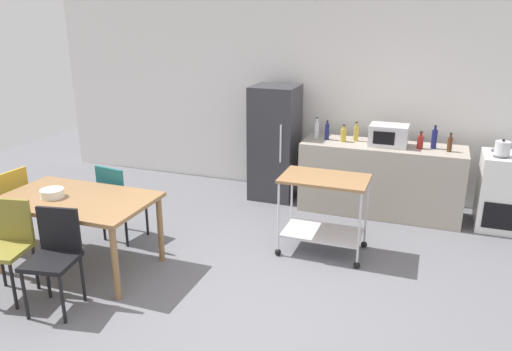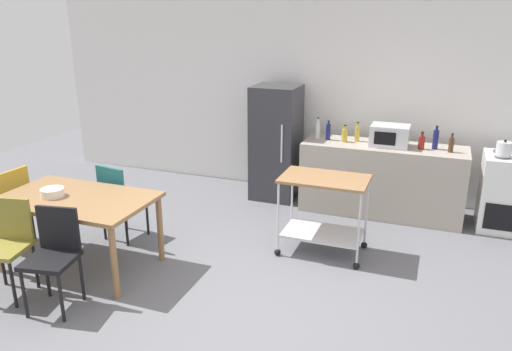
# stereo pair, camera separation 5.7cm
# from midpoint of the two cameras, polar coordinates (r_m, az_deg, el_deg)

# --- Properties ---
(ground_plane) EXTENTS (12.00, 12.00, 0.00)m
(ground_plane) POSITION_cam_midpoint_polar(r_m,az_deg,el_deg) (4.60, -2.26, -14.41)
(ground_plane) COLOR slate
(back_wall) EXTENTS (8.40, 0.12, 2.90)m
(back_wall) POSITION_cam_midpoint_polar(r_m,az_deg,el_deg) (7.01, 7.63, 9.69)
(back_wall) COLOR white
(back_wall) RESTS_ON ground_plane
(kitchen_counter) EXTENTS (2.00, 0.64, 0.90)m
(kitchen_counter) POSITION_cam_midpoint_polar(r_m,az_deg,el_deg) (6.53, 13.81, -0.39)
(kitchen_counter) COLOR #A89E8E
(kitchen_counter) RESTS_ON ground_plane
(dining_table) EXTENTS (1.50, 0.90, 0.75)m
(dining_table) POSITION_cam_midpoint_polar(r_m,az_deg,el_deg) (5.22, -20.16, -3.23)
(dining_table) COLOR olive
(dining_table) RESTS_ON ground_plane
(chair_olive) EXTENTS (0.47, 0.47, 0.89)m
(chair_olive) POSITION_cam_midpoint_polar(r_m,az_deg,el_deg) (5.03, -26.93, -6.85)
(chair_olive) COLOR olive
(chair_olive) RESTS_ON ground_plane
(chair_mustard) EXTENTS (0.43, 0.43, 0.89)m
(chair_mustard) POSITION_cam_midpoint_polar(r_m,az_deg,el_deg) (6.03, -26.79, -2.79)
(chair_mustard) COLOR gold
(chair_mustard) RESTS_ON ground_plane
(chair_black) EXTENTS (0.47, 0.47, 0.89)m
(chair_black) POSITION_cam_midpoint_polar(r_m,az_deg,el_deg) (4.65, -22.43, -8.20)
(chair_black) COLOR black
(chair_black) RESTS_ON ground_plane
(chair_teal) EXTENTS (0.46, 0.46, 0.89)m
(chair_teal) POSITION_cam_midpoint_polar(r_m,az_deg,el_deg) (5.75, -15.69, -2.40)
(chair_teal) COLOR #1E666B
(chair_teal) RESTS_ON ground_plane
(stove_oven) EXTENTS (0.60, 0.61, 0.92)m
(stove_oven) POSITION_cam_midpoint_polar(r_m,az_deg,el_deg) (6.57, 26.45, -1.68)
(stove_oven) COLOR white
(stove_oven) RESTS_ON ground_plane
(refrigerator) EXTENTS (0.60, 0.63, 1.55)m
(refrigerator) POSITION_cam_midpoint_polar(r_m,az_deg,el_deg) (6.81, 1.93, 3.79)
(refrigerator) COLOR #333338
(refrigerator) RESTS_ON ground_plane
(kitchen_cart) EXTENTS (0.91, 0.57, 0.85)m
(kitchen_cart) POSITION_cam_midpoint_polar(r_m,az_deg,el_deg) (5.29, 7.46, -3.04)
(kitchen_cart) COLOR olive
(kitchen_cart) RESTS_ON ground_plane
(bottle_wine) EXTENTS (0.06, 0.06, 0.27)m
(bottle_wine) POSITION_cam_midpoint_polar(r_m,az_deg,el_deg) (6.58, 6.70, 5.26)
(bottle_wine) COLOR silver
(bottle_wine) RESTS_ON kitchen_counter
(bottle_hot_sauce) EXTENTS (0.06, 0.06, 0.25)m
(bottle_hot_sauce) POSITION_cam_midpoint_polar(r_m,az_deg,el_deg) (6.50, 7.89, 5.03)
(bottle_hot_sauce) COLOR navy
(bottle_hot_sauce) RESTS_ON kitchen_counter
(bottle_soy_sauce) EXTENTS (0.07, 0.07, 0.22)m
(bottle_soy_sauce) POSITION_cam_midpoint_polar(r_m,az_deg,el_deg) (6.44, 9.74, 4.62)
(bottle_soy_sauce) COLOR gold
(bottle_soy_sauce) RESTS_ON kitchen_counter
(bottle_soda) EXTENTS (0.06, 0.06, 0.25)m
(bottle_soda) POSITION_cam_midpoint_polar(r_m,az_deg,el_deg) (6.50, 11.14, 4.79)
(bottle_soda) COLOR gold
(bottle_soda) RESTS_ON kitchen_counter
(microwave) EXTENTS (0.46, 0.35, 0.26)m
(microwave) POSITION_cam_midpoint_polar(r_m,az_deg,el_deg) (6.36, 14.70, 4.49)
(microwave) COLOR silver
(microwave) RESTS_ON kitchen_counter
(bottle_sesame_oil) EXTENTS (0.07, 0.07, 0.21)m
(bottle_sesame_oil) POSITION_cam_midpoint_polar(r_m,az_deg,el_deg) (6.32, 18.06, 3.70)
(bottle_sesame_oil) COLOR maroon
(bottle_sesame_oil) RESTS_ON kitchen_counter
(bottle_sparkling_water) EXTENTS (0.07, 0.07, 0.29)m
(bottle_sparkling_water) POSITION_cam_midpoint_polar(r_m,az_deg,el_deg) (6.37, 19.50, 4.00)
(bottle_sparkling_water) COLOR navy
(bottle_sparkling_water) RESTS_ON kitchen_counter
(bottle_vinegar) EXTENTS (0.06, 0.06, 0.23)m
(bottle_vinegar) POSITION_cam_midpoint_polar(r_m,az_deg,el_deg) (6.30, 21.08, 3.39)
(bottle_vinegar) COLOR #4C2D19
(bottle_vinegar) RESTS_ON kitchen_counter
(fruit_bowl) EXTENTS (0.23, 0.23, 0.08)m
(fruit_bowl) POSITION_cam_midpoint_polar(r_m,az_deg,el_deg) (5.27, -22.61, -1.89)
(fruit_bowl) COLOR white
(fruit_bowl) RESTS_ON dining_table
(kettle) EXTENTS (0.24, 0.17, 0.19)m
(kettle) POSITION_cam_midpoint_polar(r_m,az_deg,el_deg) (6.32, 26.17, 2.83)
(kettle) COLOR silver
(kettle) RESTS_ON stove_oven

